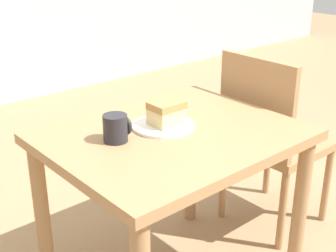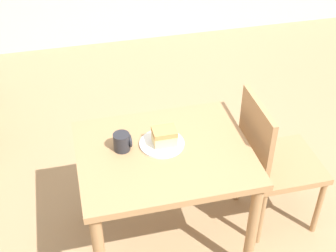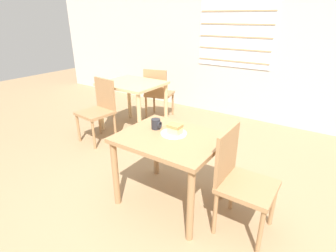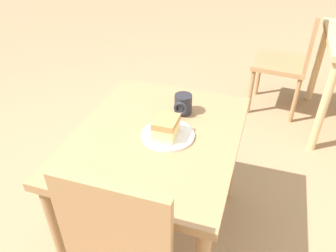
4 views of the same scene
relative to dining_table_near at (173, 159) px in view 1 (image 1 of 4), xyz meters
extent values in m
cube|color=#9E754C|center=(0.00, 0.00, 0.09)|extent=(0.92, 0.75, 0.04)
cylinder|color=#9E754C|center=(0.41, -0.32, -0.26)|extent=(0.06, 0.06, 0.67)
cylinder|color=#9E754C|center=(-0.41, 0.32, -0.26)|extent=(0.06, 0.06, 0.67)
cylinder|color=#9E754C|center=(0.41, 0.32, -0.26)|extent=(0.06, 0.06, 0.67)
cube|color=#9E754C|center=(0.74, 0.04, -0.16)|extent=(0.43, 0.43, 0.04)
cylinder|color=#9E754C|center=(0.92, -0.15, -0.39)|extent=(0.04, 0.04, 0.42)
cylinder|color=#9E754C|center=(0.92, 0.22, -0.39)|extent=(0.04, 0.04, 0.42)
cylinder|color=#9E754C|center=(0.55, -0.15, -0.39)|extent=(0.04, 0.04, 0.42)
cylinder|color=#9E754C|center=(0.55, 0.22, -0.39)|extent=(0.04, 0.04, 0.42)
cube|color=#9E754C|center=(0.53, 0.04, 0.08)|extent=(0.03, 0.41, 0.44)
cylinder|color=white|center=(0.00, 0.06, 0.12)|extent=(0.24, 0.24, 0.01)
cube|color=#E0C67F|center=(0.01, 0.05, 0.16)|extent=(0.12, 0.10, 0.06)
cube|color=#B27F47|center=(0.01, 0.05, 0.20)|extent=(0.12, 0.10, 0.03)
cylinder|color=#232328|center=(-0.21, 0.07, 0.16)|extent=(0.09, 0.09, 0.10)
torus|color=#232328|center=(-0.17, 0.07, 0.16)|extent=(0.02, 0.07, 0.07)
camera|label=1|loc=(-1.07, -1.21, 0.80)|focal=50.00mm
camera|label=2|loc=(-0.42, -1.83, 1.71)|focal=50.00mm
camera|label=3|loc=(1.19, -1.79, 1.12)|focal=28.00mm
camera|label=4|loc=(1.14, 0.43, 1.00)|focal=35.00mm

